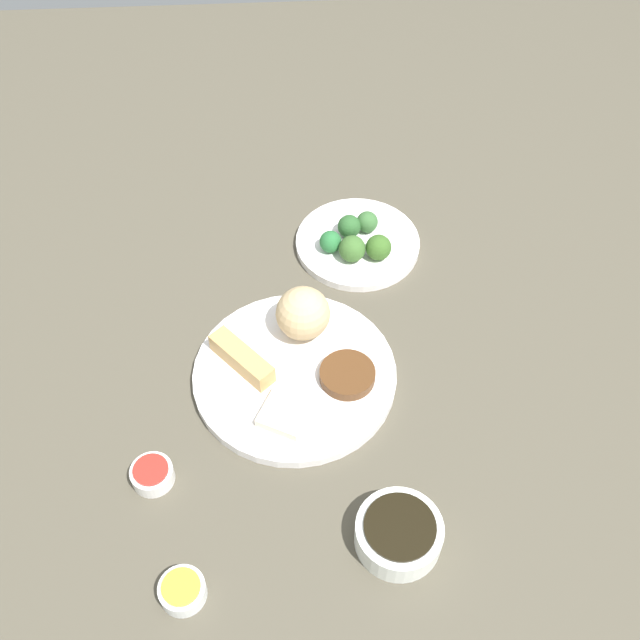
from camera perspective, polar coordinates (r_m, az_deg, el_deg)
tabletop at (r=1.12m, az=-0.15°, el=-5.52°), size 2.20×2.20×0.02m
main_plate at (r=1.11m, az=-1.90°, el=-4.11°), size 0.30×0.30×0.02m
rice_scoop at (r=1.12m, az=-1.28°, el=0.50°), size 0.08×0.08×0.08m
spring_roll at (r=1.11m, az=-5.86°, el=-2.88°), size 0.10×0.10×0.03m
crab_rangoon_wonton at (r=1.06m, az=-2.64°, el=-7.01°), size 0.08×0.08×0.01m
stir_fry_heap at (r=1.09m, az=2.06°, el=-4.12°), size 0.08×0.08×0.02m
broccoli_plate at (r=1.29m, az=2.83°, el=5.76°), size 0.21×0.21×0.01m
broccoli_floret_0 at (r=1.28m, az=2.20°, el=7.01°), size 0.04×0.04×0.04m
broccoli_floret_1 at (r=1.26m, az=0.79°, el=5.88°), size 0.04×0.04×0.04m
broccoli_floret_2 at (r=1.25m, az=4.40°, el=5.43°), size 0.04×0.04×0.04m
broccoli_floret_3 at (r=1.29m, az=3.55°, el=7.33°), size 0.04×0.04×0.04m
broccoli_floret_4 at (r=1.24m, az=2.42°, el=5.34°), size 0.04×0.04×0.04m
soy_sauce_bowl at (r=0.99m, az=5.90°, el=-15.63°), size 0.11×0.11×0.04m
soy_sauce_bowl_liquid at (r=0.97m, az=6.00°, el=-15.11°), size 0.09×0.09×0.00m
sauce_ramekin_sweet_and_sour at (r=1.05m, az=-12.41°, el=-11.23°), size 0.06×0.06×0.02m
sauce_ramekin_sweet_and_sour_liquid at (r=1.04m, az=-12.54°, el=-10.87°), size 0.05×0.05×0.00m
sauce_ramekin_hot_mustard at (r=0.98m, az=-10.23°, el=-19.31°), size 0.06×0.06×0.02m
sauce_ramekin_hot_mustard_liquid at (r=0.97m, az=-10.35°, el=-19.03°), size 0.05×0.05×0.00m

